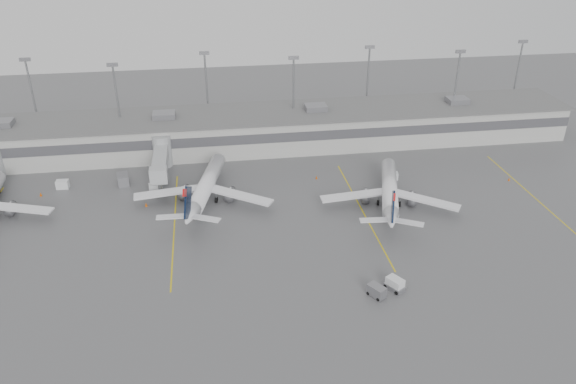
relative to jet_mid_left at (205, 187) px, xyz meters
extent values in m
plane|color=#4C4C4F|center=(11.59, -32.20, -3.06)|extent=(260.00, 260.00, 0.00)
cube|color=#B2B2AD|center=(11.59, 25.80, 0.94)|extent=(150.00, 16.00, 8.00)
cube|color=#47474C|center=(11.59, 17.75, 1.94)|extent=(150.00, 0.15, 2.20)
cube|color=#606060|center=(11.59, 25.80, 4.99)|extent=(152.00, 17.00, 0.30)
cube|color=slate|center=(-43.41, 25.80, 5.74)|extent=(5.00, 4.00, 1.30)
cube|color=slate|center=(61.59, 25.80, 5.74)|extent=(5.00, 4.00, 1.30)
cylinder|color=gray|center=(-38.41, 35.30, 6.94)|extent=(0.44, 0.44, 20.00)
cube|color=slate|center=(-38.41, 35.30, 17.14)|extent=(2.40, 0.50, 0.80)
cylinder|color=gray|center=(-18.41, 27.80, 6.94)|extent=(0.44, 0.44, 20.00)
cube|color=slate|center=(-18.41, 27.80, 17.14)|extent=(2.40, 0.50, 0.80)
cylinder|color=gray|center=(1.59, 35.30, 6.94)|extent=(0.44, 0.44, 20.00)
cube|color=slate|center=(1.59, 35.30, 17.14)|extent=(2.40, 0.50, 0.80)
cylinder|color=gray|center=(21.59, 27.80, 6.94)|extent=(0.44, 0.44, 20.00)
cube|color=slate|center=(21.59, 27.80, 17.14)|extent=(2.40, 0.50, 0.80)
cylinder|color=gray|center=(41.59, 35.30, 6.94)|extent=(0.44, 0.44, 20.00)
cube|color=slate|center=(41.59, 35.30, 17.14)|extent=(2.40, 0.50, 0.80)
cylinder|color=gray|center=(61.59, 27.80, 6.94)|extent=(0.44, 0.44, 20.00)
cube|color=slate|center=(61.59, 27.80, 17.14)|extent=(2.40, 0.50, 0.80)
cylinder|color=gray|center=(81.59, 35.30, 6.94)|extent=(0.44, 0.44, 20.00)
cube|color=slate|center=(81.59, 35.30, 17.14)|extent=(2.40, 0.50, 0.80)
cylinder|color=#939698|center=(-8.91, 17.80, 0.44)|extent=(4.00, 4.00, 7.00)
cube|color=#939698|center=(-8.91, 11.30, 1.24)|extent=(2.80, 13.00, 2.60)
cube|color=#939698|center=(-8.91, 3.80, 1.24)|extent=(3.40, 2.40, 3.00)
cylinder|color=gray|center=(-8.91, 3.80, -1.66)|extent=(0.70, 0.70, 2.80)
cube|color=black|center=(-8.91, 3.80, -2.71)|extent=(2.20, 1.20, 0.70)
cube|color=#D6BA0C|center=(-5.91, -8.20, -3.06)|extent=(0.25, 40.00, 0.01)
cube|color=#D6BA0C|center=(29.09, -8.20, -3.06)|extent=(0.25, 40.00, 0.01)
cube|color=#D6BA0C|center=(64.09, -8.20, -3.06)|extent=(0.25, 40.00, 0.01)
cone|color=white|center=(-41.01, 12.16, -0.27)|extent=(2.92, 2.74, 2.79)
cube|color=white|center=(-33.79, -1.64, -1.02)|extent=(12.30, 5.49, 0.33)
cylinder|color=white|center=(0.35, 1.43, -0.06)|extent=(8.21, 22.10, 3.00)
cone|color=white|center=(3.34, 13.48, -0.06)|extent=(3.59, 3.44, 3.00)
cone|color=white|center=(-2.85, -11.50, 0.34)|extent=(4.12, 5.58, 3.00)
cube|color=white|center=(-7.12, 0.39, -0.86)|extent=(13.17, 3.53, 0.35)
cube|color=white|center=(6.48, -2.98, -0.86)|extent=(12.43, 9.09, 0.35)
cube|color=black|center=(-2.97, -11.98, 3.24)|extent=(1.65, 5.55, 6.55)
cube|color=red|center=(-3.28, -13.25, 5.85)|extent=(0.78, 2.04, 1.90)
cylinder|color=black|center=(2.52, 10.18, -2.61)|extent=(0.56, 0.96, 0.90)
cylinder|color=black|center=(-2.17, -0.01, -2.51)|extent=(0.70, 1.18, 1.10)
cylinder|color=black|center=(1.91, -1.02, -2.51)|extent=(0.70, 1.18, 1.10)
cylinder|color=white|center=(35.12, -5.37, -0.15)|extent=(8.83, 21.32, 2.91)
cone|color=white|center=(38.52, 6.18, -0.15)|extent=(3.56, 3.43, 2.91)
cone|color=white|center=(31.48, -17.76, 0.24)|extent=(4.17, 5.48, 2.91)
cube|color=white|center=(27.83, -6.06, -0.93)|extent=(12.69, 2.88, 0.34)
cube|color=white|center=(40.88, -9.90, -0.93)|extent=(11.84, 9.21, 0.34)
cube|color=black|center=(31.34, -18.22, 3.05)|extent=(1.82, 5.33, 6.35)
cube|color=red|center=(30.98, -19.44, 5.58)|extent=(0.83, 1.97, 1.84)
cylinder|color=black|center=(37.59, 3.02, -2.63)|extent=(0.57, 0.93, 0.87)
cylinder|color=black|center=(32.62, -6.66, -2.53)|extent=(0.72, 1.15, 1.07)
cylinder|color=black|center=(36.53, -7.81, -2.53)|extent=(0.72, 1.15, 1.07)
cube|color=white|center=(27.55, -32.37, -2.10)|extent=(2.74, 3.03, 1.93)
cube|color=slate|center=(27.55, -32.37, -2.69)|extent=(3.15, 3.51, 0.75)
cylinder|color=black|center=(26.25, -31.93, -2.76)|extent=(0.52, 0.63, 0.60)
cylinder|color=black|center=(27.69, -31.00, -2.76)|extent=(0.52, 0.63, 0.60)
cylinder|color=black|center=(27.41, -33.73, -2.76)|extent=(0.52, 0.63, 0.60)
cylinder|color=black|center=(28.85, -32.80, -2.76)|extent=(0.52, 0.63, 0.60)
cube|color=slate|center=(24.35, -33.57, -2.13)|extent=(2.81, 3.16, 1.67)
cylinder|color=black|center=(23.24, -33.11, -2.79)|extent=(0.48, 0.58, 0.55)
cylinder|color=black|center=(25.46, -34.02, -2.79)|extent=(0.48, 0.58, 0.55)
cube|color=white|center=(-28.74, 9.74, -2.21)|extent=(2.47, 1.70, 1.71)
cube|color=white|center=(-9.95, 5.19, -2.17)|extent=(2.75, 2.04, 1.79)
cube|color=white|center=(38.86, 3.74, -2.30)|extent=(2.35, 1.73, 1.54)
cube|color=slate|center=(-16.75, 9.68, -1.97)|extent=(2.79, 3.85, 2.20)
cone|color=#DC5604|center=(-32.43, 6.81, -2.67)|extent=(0.50, 0.50, 0.80)
cone|color=#DC5604|center=(-11.45, -0.57, -2.68)|extent=(0.49, 0.49, 0.78)
cone|color=#DC5604|center=(23.13, 6.22, -2.72)|extent=(0.43, 0.43, 0.69)
cone|color=#DC5604|center=(62.76, -0.59, -2.72)|extent=(0.43, 0.43, 0.69)
camera|label=1|loc=(1.52, -97.40, 49.34)|focal=35.00mm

